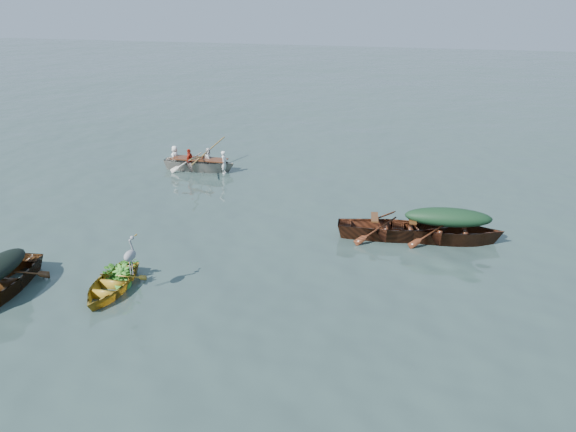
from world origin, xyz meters
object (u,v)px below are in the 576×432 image
open_wooden_boat (392,238)px  heron (130,261)px  yellow_dinghy (111,291)px  green_tarp_boat (446,241)px  dark_covered_boat (0,295)px  rowed_boat (200,171)px

open_wooden_boat → heron: 7.37m
yellow_dinghy → open_wooden_boat: (5.90, 5.12, 0.00)m
green_tarp_boat → dark_covered_boat: bearing=114.4°
dark_covered_boat → open_wooden_boat: bearing=26.0°
yellow_dinghy → heron: (0.54, 0.12, 0.82)m
yellow_dinghy → heron: size_ratio=2.99×
green_tarp_boat → heron: heron is taller
rowed_boat → heron: 9.94m
dark_covered_boat → open_wooden_boat: 10.24m
open_wooden_boat → rowed_boat: (-8.22, 4.49, 0.00)m
dark_covered_boat → heron: bearing=9.3°
yellow_dinghy → dark_covered_boat: (-2.39, -0.90, 0.00)m
open_wooden_boat → heron: size_ratio=4.72×
yellow_dinghy → green_tarp_boat: green_tarp_boat is taller
yellow_dinghy → rowed_boat: size_ratio=0.68×
yellow_dinghy → rowed_boat: 9.88m
open_wooden_boat → rowed_boat: open_wooden_boat is taller
green_tarp_boat → rowed_boat: (-9.70, 4.28, 0.00)m
yellow_dinghy → heron: bearing=5.2°
rowed_boat → open_wooden_boat: bearing=-122.2°
green_tarp_boat → heron: size_ratio=4.72×
heron → yellow_dinghy: bearing=-174.8°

